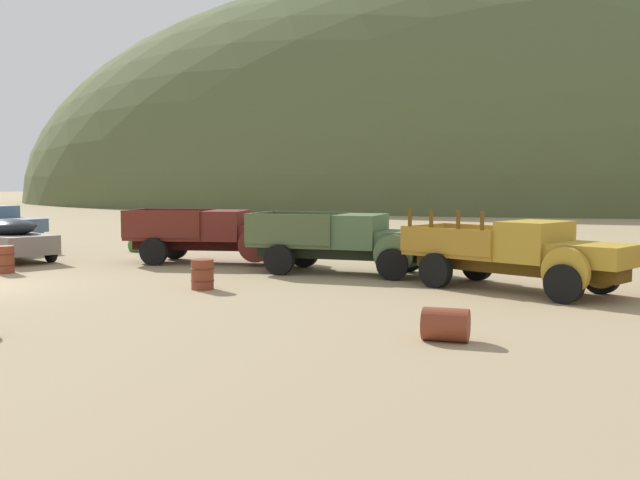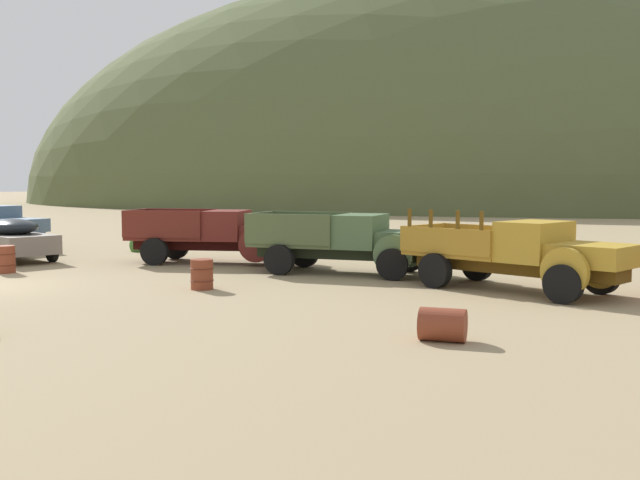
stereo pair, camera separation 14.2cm
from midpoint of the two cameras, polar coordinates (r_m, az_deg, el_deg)
hill_far_right at (r=89.07m, az=4.86°, el=2.69°), size 106.02×50.24×53.52m
car_primer_gray at (r=29.31m, az=-22.90°, el=0.09°), size 4.85×3.10×1.57m
truck_oxblood at (r=26.54m, az=-7.46°, el=0.44°), size 6.25×3.77×1.91m
truck_weathered_green at (r=23.24m, az=3.02°, el=-0.15°), size 6.17×3.01×1.91m
truck_mustard at (r=20.08m, az=16.21°, el=-1.12°), size 6.43×3.86×2.16m
oil_drum_by_truck at (r=20.19m, az=-8.97°, el=-2.65°), size 0.65×0.65×0.82m
oil_drum_spare at (r=13.74m, az=9.80°, el=-6.50°), size 0.92×0.73×0.62m
oil_drum_foreground at (r=25.55m, az=-23.13°, el=-1.39°), size 0.66×0.66×0.88m
bush_near_barrel at (r=26.45m, az=6.24°, el=-1.15°), size 1.35×1.09×1.21m
bush_front_left at (r=31.60m, az=-13.59°, el=-0.42°), size 1.03×0.89×0.97m
bush_back_edge at (r=30.57m, az=-4.37°, el=-0.56°), size 0.94×0.76×0.75m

